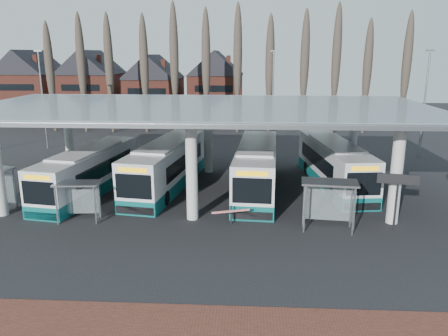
# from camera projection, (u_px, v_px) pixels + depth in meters

# --- Properties ---
(ground) EXTENTS (140.00, 140.00, 0.00)m
(ground) POSITION_uv_depth(u_px,v_px,m) (187.00, 235.00, 24.40)
(ground) COLOR black
(ground) RESTS_ON ground
(station_canopy) EXTENTS (32.00, 16.00, 6.34)m
(station_canopy) POSITION_uv_depth(u_px,v_px,m) (201.00, 114.00, 30.68)
(station_canopy) COLOR silver
(station_canopy) RESTS_ON ground
(poplar_row) EXTENTS (45.10, 1.10, 14.50)m
(poplar_row) POSITION_uv_depth(u_px,v_px,m) (222.00, 62.00, 54.04)
(poplar_row) COLOR #473D33
(poplar_row) RESTS_ON ground
(townhouse_row) EXTENTS (36.80, 10.30, 12.25)m
(townhouse_row) POSITION_uv_depth(u_px,v_px,m) (123.00, 80.00, 66.22)
(townhouse_row) COLOR brown
(townhouse_row) RESTS_ON ground
(lamp_post_a) EXTENTS (0.80, 0.16, 10.17)m
(lamp_post_a) POSITION_uv_depth(u_px,v_px,m) (43.00, 98.00, 45.25)
(lamp_post_a) COLOR slate
(lamp_post_a) RESTS_ON ground
(lamp_post_b) EXTENTS (0.80, 0.16, 10.17)m
(lamp_post_b) POSITION_uv_depth(u_px,v_px,m) (273.00, 96.00, 47.83)
(lamp_post_b) COLOR slate
(lamp_post_b) RESTS_ON ground
(lamp_post_c) EXTENTS (0.80, 0.16, 10.17)m
(lamp_post_c) POSITION_uv_depth(u_px,v_px,m) (424.00, 103.00, 41.29)
(lamp_post_c) COLOR slate
(lamp_post_c) RESTS_ON ground
(bus_0) EXTENTS (4.25, 11.84, 3.22)m
(bus_0) POSITION_uv_depth(u_px,v_px,m) (89.00, 172.00, 31.52)
(bus_0) COLOR silver
(bus_0) RESTS_ON ground
(bus_1) EXTENTS (4.47, 12.80, 3.49)m
(bus_1) POSITION_uv_depth(u_px,v_px,m) (167.00, 166.00, 32.80)
(bus_1) COLOR silver
(bus_1) RESTS_ON ground
(bus_2) EXTENTS (3.48, 12.77, 3.51)m
(bus_2) POSITION_uv_depth(u_px,v_px,m) (257.00, 168.00, 32.05)
(bus_2) COLOR silver
(bus_2) RESTS_ON ground
(bus_3) EXTENTS (4.04, 12.35, 3.37)m
(bus_3) POSITION_uv_depth(u_px,v_px,m) (334.00, 165.00, 33.43)
(bus_3) COLOR silver
(bus_3) RESTS_ON ground
(shelter_1) EXTENTS (2.73, 1.55, 2.43)m
(shelter_1) POSITION_uv_depth(u_px,v_px,m) (78.00, 192.00, 26.10)
(shelter_1) COLOR gray
(shelter_1) RESTS_ON ground
(shelter_2) EXTENTS (3.26, 1.88, 2.89)m
(shelter_2) POSITION_uv_depth(u_px,v_px,m) (329.00, 194.00, 24.76)
(shelter_2) COLOR gray
(shelter_2) RESTS_ON ground
(info_sign_0) EXTENTS (2.23, 0.54, 3.34)m
(info_sign_0) POSITION_uv_depth(u_px,v_px,m) (398.00, 183.00, 24.32)
(info_sign_0) COLOR black
(info_sign_0) RESTS_ON ground
(barrier) EXTENTS (2.20, 0.95, 1.14)m
(barrier) POSITION_uv_depth(u_px,v_px,m) (231.00, 212.00, 25.39)
(barrier) COLOR black
(barrier) RESTS_ON ground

